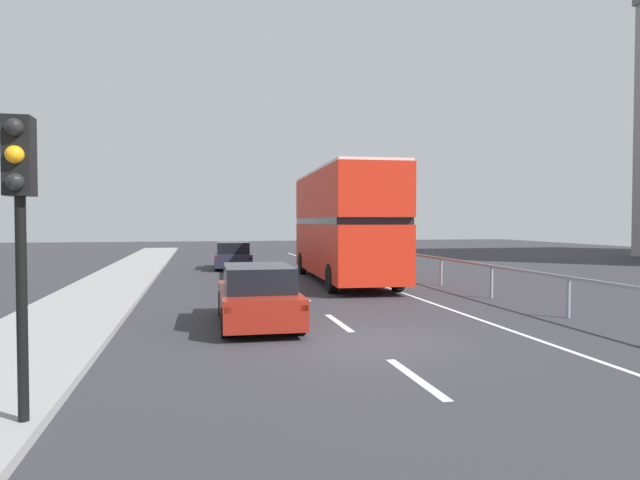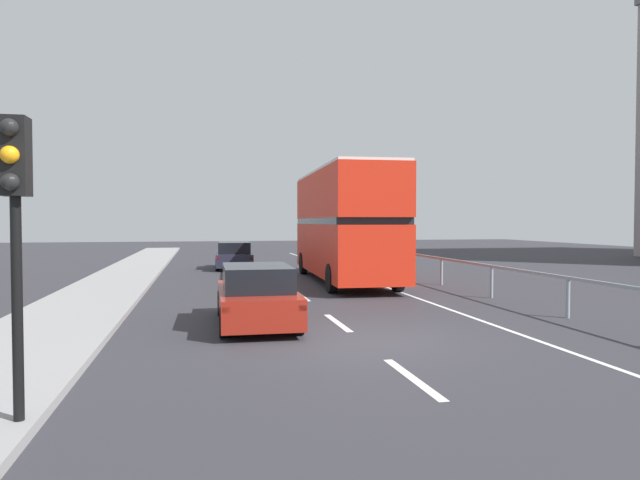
% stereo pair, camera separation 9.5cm
% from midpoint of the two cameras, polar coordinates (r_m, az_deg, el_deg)
% --- Properties ---
extents(ground_plane, '(75.85, 120.00, 0.10)m').
position_cam_midpoint_polar(ground_plane, '(11.91, 3.94, -10.16)').
color(ground_plane, '#2F2E34').
extents(near_sidewalk_kerb, '(2.80, 80.00, 0.14)m').
position_cam_midpoint_polar(near_sidewalk_kerb, '(11.88, -28.08, -9.81)').
color(near_sidewalk_kerb, gray).
rests_on(near_sidewalk_kerb, ground).
extents(lane_paint_markings, '(3.65, 46.00, 0.01)m').
position_cam_midpoint_polar(lane_paint_markings, '(20.25, 3.42, -5.02)').
color(lane_paint_markings, silver).
rests_on(lane_paint_markings, ground).
extents(bridge_side_railing, '(0.10, 42.00, 1.05)m').
position_cam_midpoint_polar(bridge_side_railing, '(22.19, 12.00, -2.22)').
color(bridge_side_railing, gray).
rests_on(bridge_side_railing, ground).
extents(double_decker_bus_red, '(2.96, 10.21, 4.47)m').
position_cam_midpoint_polar(double_decker_bus_red, '(22.78, 2.28, 1.75)').
color(double_decker_bus_red, red).
rests_on(double_decker_bus_red, ground).
extents(hatchback_car_near, '(1.82, 4.27, 1.41)m').
position_cam_midpoint_polar(hatchback_car_near, '(13.43, -6.51, -5.65)').
color(hatchback_car_near, maroon).
rests_on(hatchback_car_near, ground).
extents(traffic_signal_pole, '(0.30, 0.42, 3.48)m').
position_cam_midpoint_polar(traffic_signal_pole, '(7.26, -28.40, 4.19)').
color(traffic_signal_pole, black).
rests_on(traffic_signal_pole, near_sidewalk_kerb).
extents(sedan_car_ahead, '(2.01, 4.20, 1.38)m').
position_cam_midpoint_polar(sedan_car_ahead, '(29.45, -8.84, -1.60)').
color(sedan_car_ahead, '#222435').
rests_on(sedan_car_ahead, ground).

